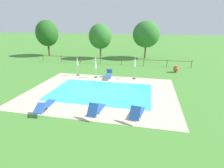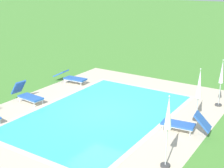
% 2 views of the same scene
% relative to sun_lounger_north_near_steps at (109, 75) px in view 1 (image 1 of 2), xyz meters
% --- Properties ---
extents(ground_plane, '(160.00, 160.00, 0.00)m').
position_rel_sun_lounger_north_near_steps_xyz_m(ground_plane, '(0.21, -3.90, -0.39)').
color(ground_plane, '#478433').
extents(pool_deck_paving, '(12.51, 9.48, 0.01)m').
position_rel_sun_lounger_north_near_steps_xyz_m(pool_deck_paving, '(0.21, -3.90, -0.38)').
color(pool_deck_paving, beige).
rests_on(pool_deck_paving, ground).
extents(swimming_pool_water, '(8.46, 5.43, 0.01)m').
position_rel_sun_lounger_north_near_steps_xyz_m(swimming_pool_water, '(0.21, -3.90, -0.38)').
color(swimming_pool_water, '#38C6D1').
rests_on(swimming_pool_water, ground).
extents(pool_coping_rim, '(8.94, 5.91, 0.01)m').
position_rel_sun_lounger_north_near_steps_xyz_m(pool_coping_rim, '(0.21, -3.90, -0.38)').
color(pool_coping_rim, beige).
rests_on(pool_coping_rim, ground).
extents(sun_lounger_north_near_steps, '(0.82, 1.97, 0.94)m').
position_rel_sun_lounger_north_near_steps_xyz_m(sun_lounger_north_near_steps, '(0.00, 0.00, 0.00)').
color(sun_lounger_north_near_steps, '#2856A8').
rests_on(sun_lounger_north_near_steps, ground).
extents(sun_lounger_north_mid, '(0.89, 1.91, 1.01)m').
position_rel_sun_lounger_north_near_steps_xyz_m(sun_lounger_north_mid, '(3.59, -7.63, 0.01)').
color(sun_lounger_north_mid, '#2856A8').
rests_on(sun_lounger_north_mid, ground).
extents(sun_lounger_north_far, '(0.74, 2.10, 0.72)m').
position_rel_sun_lounger_north_near_steps_xyz_m(sun_lounger_north_far, '(-2.51, -7.88, -0.03)').
color(sun_lounger_north_far, '#2856A8').
rests_on(sun_lounger_north_far, ground).
extents(sun_lounger_north_end, '(0.76, 1.88, 1.01)m').
position_rel_sun_lounger_north_near_steps_xyz_m(sun_lounger_north_end, '(1.02, -7.75, 0.01)').
color(sun_lounger_north_end, '#2856A8').
rests_on(sun_lounger_north_end, ground).
extents(patio_umbrella_closed_row_west, '(0.32, 0.32, 2.29)m').
position_rel_sun_lounger_north_near_steps_xyz_m(patio_umbrella_closed_row_west, '(-3.61, 0.36, 1.02)').
color(patio_umbrella_closed_row_west, '#383838').
rests_on(patio_umbrella_closed_row_west, ground).
extents(patio_umbrella_closed_row_mid_west, '(0.32, 0.32, 2.47)m').
position_rel_sun_lounger_north_near_steps_xyz_m(patio_umbrella_closed_row_mid_west, '(2.67, 0.35, 1.26)').
color(patio_umbrella_closed_row_mid_west, '#383838').
rests_on(patio_umbrella_closed_row_mid_west, ground).
extents(patio_umbrella_closed_row_centre, '(0.32, 0.32, 2.33)m').
position_rel_sun_lounger_north_near_steps_xyz_m(patio_umbrella_closed_row_centre, '(-1.41, 0.01, 1.08)').
color(patio_umbrella_closed_row_centre, '#383838').
rests_on(patio_umbrella_closed_row_centre, ground).
extents(terracotta_urn_near_fence, '(0.64, 0.64, 0.79)m').
position_rel_sun_lounger_north_near_steps_xyz_m(terracotta_urn_near_fence, '(7.26, 4.02, 0.04)').
color(terracotta_urn_near_fence, '#B7663D').
rests_on(terracotta_urn_near_fence, ground).
extents(perimeter_fence, '(21.49, 0.08, 1.05)m').
position_rel_sun_lounger_north_near_steps_xyz_m(perimeter_fence, '(-1.21, 6.60, 0.30)').
color(perimeter_fence, brown).
rests_on(perimeter_fence, ground).
extents(tree_far_west, '(4.28, 4.28, 5.94)m').
position_rel_sun_lounger_north_near_steps_xyz_m(tree_far_west, '(3.34, 12.16, 3.47)').
color(tree_far_west, brown).
rests_on(tree_far_west, ground).
extents(tree_west_mid, '(3.79, 3.79, 6.06)m').
position_rel_sun_lounger_north_near_steps_xyz_m(tree_west_mid, '(-13.49, 11.08, 3.47)').
color(tree_west_mid, brown).
rests_on(tree_west_mid, ground).
extents(tree_centre, '(3.62, 3.62, 5.50)m').
position_rel_sun_lounger_north_near_steps_xyz_m(tree_centre, '(-3.78, 10.41, 3.16)').
color(tree_centre, brown).
rests_on(tree_centre, ground).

